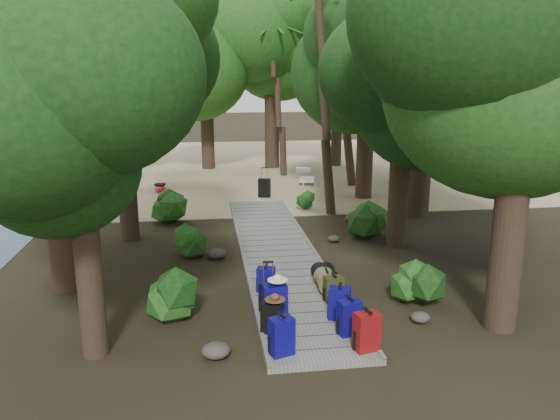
{
  "coord_description": "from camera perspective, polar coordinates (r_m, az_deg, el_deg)",
  "views": [
    {
      "loc": [
        -1.91,
        -12.87,
        4.7
      ],
      "look_at": [
        0.19,
        1.98,
        1.0
      ],
      "focal_mm": 35.0,
      "sensor_mm": 36.0,
      "label": 1
    }
  ],
  "objects": [
    {
      "name": "backpack_right_c",
      "position": [
        10.71,
        6.25,
        -9.49
      ],
      "size": [
        0.49,
        0.42,
        0.7
      ],
      "primitive_type": null,
      "rotation": [
        0.0,
        0.0,
        -0.35
      ],
      "color": "#0D067D",
      "rests_on": "boardwalk"
    },
    {
      "name": "tree_left_c",
      "position": [
        16.13,
        -16.23,
        10.42
      ],
      "size": [
        4.47,
        4.47,
        7.77
      ],
      "primitive_type": null,
      "color": "black",
      "rests_on": "ground"
    },
    {
      "name": "rock_right_c",
      "position": [
        15.96,
        5.62,
        -2.98
      ],
      "size": [
        0.35,
        0.31,
        0.19
      ],
      "primitive_type": null,
      "color": "#4C473F",
      "rests_on": "ground"
    },
    {
      "name": "backpack_left_c",
      "position": [
        10.5,
        -0.57,
        -9.48
      ],
      "size": [
        0.48,
        0.36,
        0.84
      ],
      "primitive_type": null,
      "rotation": [
        0.0,
        0.0,
        0.08
      ],
      "color": "#0D067D",
      "rests_on": "boardwalk"
    },
    {
      "name": "sand_beach",
      "position": [
        29.31,
        -4.23,
        4.61
      ],
      "size": [
        40.0,
        22.0,
        0.02
      ],
      "primitive_type": "cube",
      "color": "tan",
      "rests_on": "ground"
    },
    {
      "name": "rock_left_b",
      "position": [
        11.63,
        -10.7,
        -9.79
      ],
      "size": [
        0.31,
        0.28,
        0.17
      ],
      "primitive_type": null,
      "color": "#4C473F",
      "rests_on": "ground"
    },
    {
      "name": "tree_right_c",
      "position": [
        15.28,
        12.77,
        11.01
      ],
      "size": [
        4.66,
        4.66,
        8.06
      ],
      "primitive_type": null,
      "color": "black",
      "rests_on": "ground"
    },
    {
      "name": "rock_left_d",
      "position": [
        16.68,
        -9.98,
        -2.44
      ],
      "size": [
        0.29,
        0.26,
        0.16
      ],
      "primitive_type": null,
      "color": "#4C473F",
      "rests_on": "ground"
    },
    {
      "name": "tree_right_a",
      "position": [
        10.51,
        23.98,
        10.36
      ],
      "size": [
        5.13,
        5.13,
        8.55
      ],
      "primitive_type": null,
      "color": "black",
      "rests_on": "ground"
    },
    {
      "name": "duffel_right_khaki",
      "position": [
        12.07,
        4.89,
        -7.4
      ],
      "size": [
        0.47,
        0.67,
        0.43
      ],
      "primitive_type": null,
      "rotation": [
        0.0,
        0.0,
        -0.07
      ],
      "color": "olive",
      "rests_on": "boardwalk"
    },
    {
      "name": "tree_right_e",
      "position": [
        21.37,
        9.14,
        13.52
      ],
      "size": [
        5.15,
        5.15,
        9.27
      ],
      "primitive_type": null,
      "color": "black",
      "rests_on": "ground"
    },
    {
      "name": "shrub_left_c",
      "position": [
        18.31,
        -11.36,
        0.42
      ],
      "size": [
        1.18,
        1.18,
        1.06
      ],
      "primitive_type": null,
      "color": "#1B4314",
      "rests_on": "ground"
    },
    {
      "name": "sun_lounger",
      "position": [
        24.3,
        2.82,
        3.52
      ],
      "size": [
        1.1,
        2.13,
        0.66
      ],
      "primitive_type": null,
      "rotation": [
        0.0,
        0.0,
        -0.23
      ],
      "color": "silver",
      "rests_on": "sand_beach"
    },
    {
      "name": "kayak",
      "position": [
        23.49,
        -12.44,
        2.47
      ],
      "size": [
        0.99,
        3.54,
        0.35
      ],
      "primitive_type": "ellipsoid",
      "rotation": [
        0.0,
        0.0,
        -0.07
      ],
      "color": "#B50F0F",
      "rests_on": "sand_beach"
    },
    {
      "name": "tree_right_b",
      "position": [
        13.53,
        24.1,
        12.11
      ],
      "size": [
        5.11,
        5.11,
        9.13
      ],
      "primitive_type": null,
      "color": "black",
      "rests_on": "ground"
    },
    {
      "name": "shrub_right_a",
      "position": [
        11.95,
        13.89,
        -7.36
      ],
      "size": [
        1.01,
        1.01,
        0.91
      ],
      "primitive_type": null,
      "color": "#1B4314",
      "rests_on": "ground"
    },
    {
      "name": "tree_right_f",
      "position": [
        24.64,
        13.11,
        12.73
      ],
      "size": [
        4.89,
        4.89,
        8.73
      ],
      "primitive_type": null,
      "color": "black",
      "rests_on": "ground"
    },
    {
      "name": "ground",
      "position": [
        13.83,
        0.36,
        -6.0
      ],
      "size": [
        120.0,
        120.0,
        0.0
      ],
      "primitive_type": "plane",
      "color": "black",
      "rests_on": "ground"
    },
    {
      "name": "suitcase_on_boardwalk",
      "position": [
        11.03,
        -1.22,
        -9.03
      ],
      "size": [
        0.41,
        0.29,
        0.58
      ],
      "primitive_type": null,
      "rotation": [
        0.0,
        0.0,
        -0.23
      ],
      "color": "black",
      "rests_on": "boardwalk"
    },
    {
      "name": "tree_right_d",
      "position": [
        18.91,
        15.13,
        15.91
      ],
      "size": [
        6.03,
        6.03,
        11.06
      ],
      "primitive_type": null,
      "color": "black",
      "rests_on": "ground"
    },
    {
      "name": "hat_white",
      "position": [
        10.32,
        -0.25,
        -7.02
      ],
      "size": [
        0.39,
        0.39,
        0.13
      ],
      "primitive_type": null,
      "color": "silver",
      "rests_on": "backpack_left_c"
    },
    {
      "name": "boardwalk",
      "position": [
        14.75,
        -0.21,
        -4.48
      ],
      "size": [
        2.0,
        12.0,
        0.12
      ],
      "primitive_type": "cube",
      "color": "slate",
      "rests_on": "ground"
    },
    {
      "name": "palm_left_a",
      "position": [
        19.46,
        -16.95,
        9.33
      ],
      "size": [
        4.23,
        4.23,
        6.73
      ],
      "primitive_type": null,
      "color": "#164513",
      "rests_on": "ground"
    },
    {
      "name": "hat_brown",
      "position": [
        9.95,
        -0.53,
        -9.05
      ],
      "size": [
        0.38,
        0.38,
        0.11
      ],
      "primitive_type": null,
      "color": "#51351E",
      "rests_on": "backpack_left_b"
    },
    {
      "name": "rock_right_d",
      "position": [
        17.98,
        7.77,
        -0.88
      ],
      "size": [
        0.61,
        0.55,
        0.33
      ],
      "primitive_type": null,
      "color": "#4C473F",
      "rests_on": "ground"
    },
    {
      "name": "palm_right_c",
      "position": [
        26.33,
        0.84,
        11.14
      ],
      "size": [
        4.34,
        4.34,
        6.9
      ],
      "primitive_type": null,
      "color": "#164513",
      "rests_on": "ground"
    },
    {
      "name": "rock_left_a",
      "position": [
        9.68,
        -6.71,
        -14.38
      ],
      "size": [
        0.49,
        0.44,
        0.27
      ],
      "primitive_type": null,
      "color": "#4C473F",
      "rests_on": "ground"
    },
    {
      "name": "tree_back_b",
      "position": [
        28.44,
        -0.87,
        15.14
      ],
      "size": [
        5.98,
        5.98,
        10.68
      ],
      "primitive_type": null,
      "color": "black",
      "rests_on": "ground"
    },
    {
      "name": "rock_right_a",
      "position": [
        11.21,
        14.46,
        -10.8
      ],
      "size": [
        0.38,
        0.34,
        0.21
      ],
      "primitive_type": null,
      "color": "#4C473F",
      "rests_on": "ground"
    },
    {
      "name": "lone_suitcase_on_sand",
      "position": [
        21.58,
        -1.65,
        2.32
      ],
      "size": [
        0.52,
        0.39,
        0.73
      ],
      "primitive_type": null,
      "rotation": [
        0.0,
        0.0,
        -0.3
      ],
      "color": "black",
      "rests_on": "sand_beach"
    },
    {
      "name": "tree_back_c",
      "position": [
        29.25,
        6.04,
        12.42
      ],
      "size": [
        4.45,
        4.45,
        8.01
      ],
      "primitive_type": null,
      "color": "black",
      "rests_on": "ground"
    },
    {
      "name": "shrub_right_b",
      "position": [
        16.55,
        9.2,
        -0.81
      ],
      "size": [
        1.24,
        1.24,
        1.12
      ],
      "primitive_type": null,
      "color": "#1B4314",
      "rests_on": "ground"
    },
    {
      "name": "rock_left_c",
      "position": [
        14.54,
        -6.63,
        -4.53
      ],
      "size": [
        0.5,
        0.45,
        0.28
      ],
      "primitive_type": null,
      "color": "#4C473F",
      "rests_on": "ground"
    },
    {
      "name": "backpack_right_d",
      "position": [
        11.53,
        5.62,
        -8.06
      ],
      "size": [
        0.4,
        0.31,
        0.58
      ],
      "primitive_type": null,
      "rotation": [
        0.0,
        0.0,
        0.09
      ],
      "color": "#323617",
      "rests_on": "boardwalk"
    },
    {
      "name": "backpack_left_b",
      "position": [
        10.14,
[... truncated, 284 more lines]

